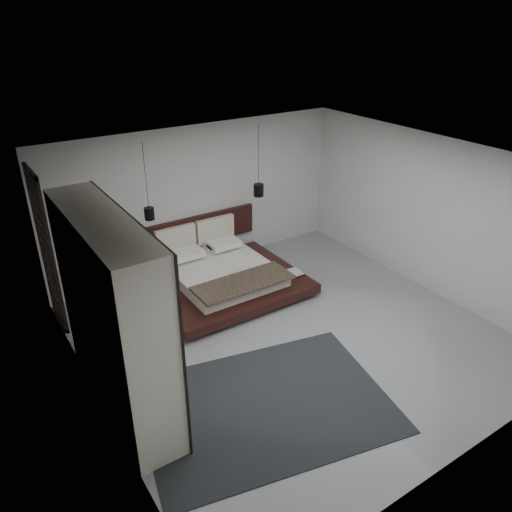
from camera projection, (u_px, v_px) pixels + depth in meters
floor at (291, 335)px, 7.95m from camera, size 6.00×6.00×0.00m
ceiling at (297, 164)px, 6.69m from camera, size 6.00×6.00×0.00m
wall_back at (199, 198)px, 9.56m from camera, size 6.00×0.00×6.00m
wall_front at (471, 368)px, 5.08m from camera, size 6.00×0.00×6.00m
wall_left at (89, 320)px, 5.85m from camera, size 0.00×6.00×6.00m
wall_right at (429, 215)px, 8.79m from camera, size 0.00×6.00×6.00m
lattice_screen at (46, 250)px, 7.75m from camera, size 0.05×0.90×2.60m
bed at (221, 274)px, 9.16m from camera, size 2.68×2.35×1.06m
book_lower at (290, 274)px, 9.23m from camera, size 0.21×0.28×0.03m
book_upper at (290, 273)px, 9.19m from camera, size 0.25×0.33×0.02m
pendant_left at (149, 213)px, 8.34m from camera, size 0.17×0.17×1.32m
pendant_right at (259, 190)px, 9.43m from camera, size 0.19×0.19×1.34m
wardrobe at (114, 316)px, 6.09m from camera, size 0.63×2.66×2.61m
rug at (266, 405)px, 6.55m from camera, size 3.57×2.88×0.01m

